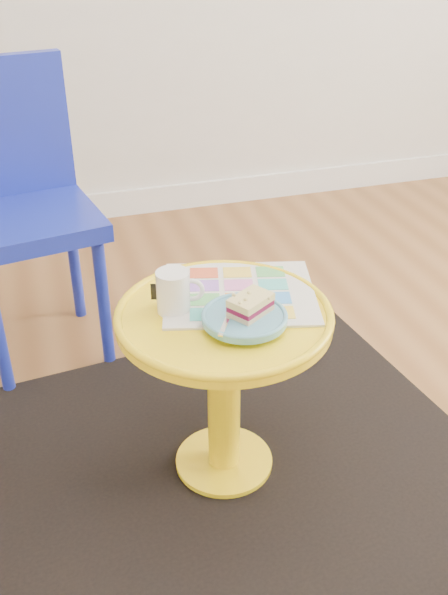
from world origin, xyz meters
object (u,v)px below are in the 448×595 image
object	(u,v)px
chair	(19,195)
newspaper	(240,293)
mug	(174,291)
side_table	(224,360)
plate	(244,318)

from	to	relation	value
chair	newspaper	distance (m)	0.81
chair	mug	size ratio (longest dim) A/B	8.41
side_table	newspaper	bearing A→B (deg)	48.80
chair	newspaper	bearing A→B (deg)	-65.16
newspaper	mug	world-z (taller)	mug
side_table	newspaper	size ratio (longest dim) A/B	1.39
newspaper	mug	bearing A→B (deg)	-156.10
side_table	plate	xyz separation A→B (m)	(0.03, -0.06, 0.15)
chair	plate	world-z (taller)	chair
newspaper	plate	xyz separation A→B (m)	(-0.03, -0.13, 0.02)
mug	plate	world-z (taller)	mug
chair	mug	world-z (taller)	chair
side_table	chair	distance (m)	0.86
side_table	newspaper	world-z (taller)	newspaper
chair	mug	xyz separation A→B (m)	(0.30, -0.69, 0.00)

